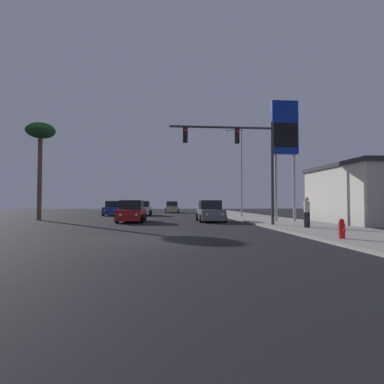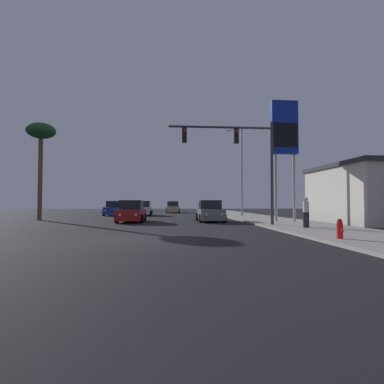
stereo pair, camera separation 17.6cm
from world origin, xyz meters
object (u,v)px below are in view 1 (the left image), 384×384
at_px(car_grey, 210,212).
at_px(traffic_light_mast, 244,152).
at_px(car_blue, 114,209).
at_px(car_white, 142,209).
at_px(car_tan, 172,207).
at_px(fire_hydrant, 342,229).
at_px(pedestrian_on_sidewalk, 307,211).
at_px(street_lamp, 240,167).
at_px(palm_tree_near, 40,136).
at_px(car_red, 132,212).
at_px(gas_station_sign, 285,134).

bearing_deg(car_grey, traffic_light_mast, 106.05).
bearing_deg(car_blue, car_white, 175.72).
bearing_deg(car_tan, fire_hydrant, 100.51).
xyz_separation_m(car_white, pedestrian_on_sidewalk, (10.49, -19.13, 0.27)).
bearing_deg(street_lamp, car_tan, 114.75).
bearing_deg(car_white, traffic_light_mast, 115.64).
bearing_deg(car_tan, car_white, 70.06).
height_order(car_grey, car_tan, same).
relative_size(car_blue, traffic_light_mast, 0.65).
bearing_deg(palm_tree_near, street_lamp, 11.30).
relative_size(street_lamp, fire_hydrant, 11.84).
height_order(pedestrian_on_sidewalk, palm_tree_near, palm_tree_near).
bearing_deg(traffic_light_mast, car_tan, 98.63).
height_order(car_tan, palm_tree_near, palm_tree_near).
bearing_deg(fire_hydrant, palm_tree_near, 138.56).
relative_size(car_tan, pedestrian_on_sidewalk, 2.59).
xyz_separation_m(car_blue, pedestrian_on_sidewalk, (13.82, -19.33, 0.27)).
height_order(car_white, palm_tree_near, palm_tree_near).
height_order(fire_hydrant, pedestrian_on_sidewalk, pedestrian_on_sidewalk).
distance_m(pedestrian_on_sidewalk, palm_tree_near, 22.15).
bearing_deg(car_grey, car_blue, -50.09).
bearing_deg(car_red, pedestrian_on_sidewalk, 146.21).
xyz_separation_m(pedestrian_on_sidewalk, palm_tree_near, (-18.51, 10.48, 6.19)).
distance_m(car_blue, traffic_light_mast, 20.51).
bearing_deg(car_white, car_grey, 119.38).
bearing_deg(street_lamp, car_red, -146.92).
height_order(car_blue, palm_tree_near, palm_tree_near).
height_order(car_white, street_lamp, street_lamp).
bearing_deg(car_white, car_red, 91.68).
height_order(car_red, pedestrian_on_sidewalk, pedestrian_on_sidewalk).
distance_m(car_grey, street_lamp, 8.92).
xyz_separation_m(car_blue, car_tan, (6.92, 9.39, 0.00)).
height_order(car_tan, gas_station_sign, gas_station_sign).
bearing_deg(fire_hydrant, car_white, 111.46).
height_order(car_red, street_lamp, street_lamp).
bearing_deg(car_white, car_blue, -2.21).
bearing_deg(car_white, car_tan, -109.34).
bearing_deg(car_blue, street_lamp, 158.34).
bearing_deg(pedestrian_on_sidewalk, car_grey, 119.64).
bearing_deg(street_lamp, traffic_light_mast, -103.09).
bearing_deg(street_lamp, fire_hydrant, -92.55).
height_order(car_blue, car_white, same).
distance_m(fire_hydrant, pedestrian_on_sidewalk, 5.08).
height_order(car_white, pedestrian_on_sidewalk, pedestrian_on_sidewalk).
height_order(car_grey, traffic_light_mast, traffic_light_mast).
bearing_deg(fire_hydrant, car_red, 127.01).
xyz_separation_m(street_lamp, palm_tree_near, (-18.33, -3.66, 2.11)).
xyz_separation_m(car_blue, traffic_light_mast, (10.91, -16.91, 3.93)).
height_order(fire_hydrant, palm_tree_near, palm_tree_near).
distance_m(traffic_light_mast, gas_station_sign, 5.43).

